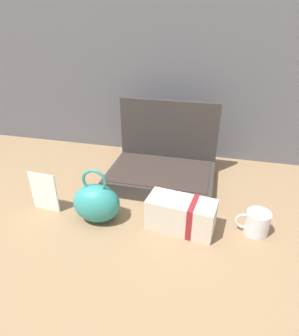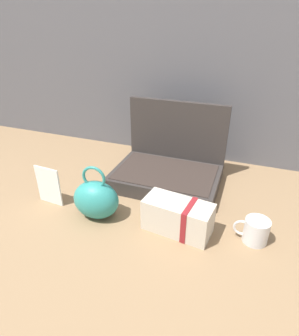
{
  "view_description": "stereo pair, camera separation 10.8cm",
  "coord_description": "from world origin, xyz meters",
  "px_view_note": "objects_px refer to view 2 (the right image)",
  "views": [
    {
      "loc": [
        0.22,
        -0.94,
        0.71
      ],
      "look_at": [
        -0.0,
        -0.02,
        0.2
      ],
      "focal_mm": 30.49,
      "sensor_mm": 36.0,
      "label": 1
    },
    {
      "loc": [
        0.33,
        -0.91,
        0.71
      ],
      "look_at": [
        -0.0,
        -0.02,
        0.2
      ],
      "focal_mm": 30.49,
      "sensor_mm": 36.0,
      "label": 2
    }
  ],
  "objects_px": {
    "open_suitcase": "(168,166)",
    "info_card_left": "(49,186)",
    "teal_pouch_handbag": "(96,199)",
    "coffee_mug": "(255,231)",
    "cream_toiletry_bag": "(178,217)"
  },
  "relations": [
    {
      "from": "open_suitcase",
      "to": "info_card_left",
      "type": "distance_m",
      "value": 0.54
    },
    {
      "from": "teal_pouch_handbag",
      "to": "coffee_mug",
      "type": "bearing_deg",
      "value": 6.43
    },
    {
      "from": "teal_pouch_handbag",
      "to": "info_card_left",
      "type": "distance_m",
      "value": 0.23
    },
    {
      "from": "cream_toiletry_bag",
      "to": "open_suitcase",
      "type": "bearing_deg",
      "value": 112.99
    },
    {
      "from": "coffee_mug",
      "to": "info_card_left",
      "type": "relative_size",
      "value": 0.73
    },
    {
      "from": "coffee_mug",
      "to": "info_card_left",
      "type": "distance_m",
      "value": 0.82
    },
    {
      "from": "open_suitcase",
      "to": "coffee_mug",
      "type": "distance_m",
      "value": 0.51
    },
    {
      "from": "teal_pouch_handbag",
      "to": "coffee_mug",
      "type": "xyz_separation_m",
      "value": [
        0.59,
        0.07,
        -0.03
      ]
    },
    {
      "from": "coffee_mug",
      "to": "info_card_left",
      "type": "height_order",
      "value": "info_card_left"
    },
    {
      "from": "cream_toiletry_bag",
      "to": "coffee_mug",
      "type": "xyz_separation_m",
      "value": [
        0.27,
        0.04,
        -0.02
      ]
    },
    {
      "from": "open_suitcase",
      "to": "teal_pouch_handbag",
      "type": "xyz_separation_m",
      "value": [
        -0.18,
        -0.37,
        0.01
      ]
    },
    {
      "from": "teal_pouch_handbag",
      "to": "info_card_left",
      "type": "relative_size",
      "value": 1.33
    },
    {
      "from": "open_suitcase",
      "to": "cream_toiletry_bag",
      "type": "xyz_separation_m",
      "value": [
        0.14,
        -0.34,
        -0.01
      ]
    },
    {
      "from": "open_suitcase",
      "to": "teal_pouch_handbag",
      "type": "height_order",
      "value": "open_suitcase"
    },
    {
      "from": "cream_toiletry_bag",
      "to": "info_card_left",
      "type": "bearing_deg",
      "value": -178.38
    }
  ]
}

